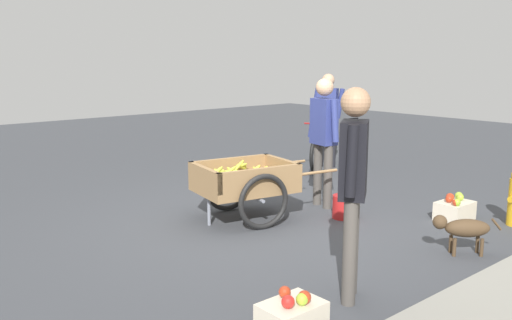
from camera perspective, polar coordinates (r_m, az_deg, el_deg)
ground_plane at (r=6.33m, az=0.82°, el=-6.85°), size 24.00×24.00×0.00m
fruit_cart at (r=6.44m, az=-1.16°, el=-2.49°), size 1.76×1.07×0.71m
vendor_person at (r=6.96m, az=7.13°, el=3.08°), size 0.26×0.58×1.65m
bicycle at (r=9.51m, az=7.18°, el=1.22°), size 1.50×0.82×0.85m
cyclist_person at (r=9.57m, az=7.51°, el=5.07°), size 0.33×0.56×1.63m
dog at (r=5.71m, az=20.93°, el=-6.69°), size 0.53×0.48×0.40m
plastic_bucket at (r=6.64m, az=9.17°, el=-4.86°), size 0.27×0.27×0.28m
apple_crate at (r=3.98m, az=3.80°, el=-16.02°), size 0.44×0.32×0.32m
mixed_fruit_crate at (r=6.91m, az=20.13°, el=-4.88°), size 0.44×0.32×0.32m
bystander_person at (r=4.26m, az=10.17°, el=-1.49°), size 0.44×0.38×1.69m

